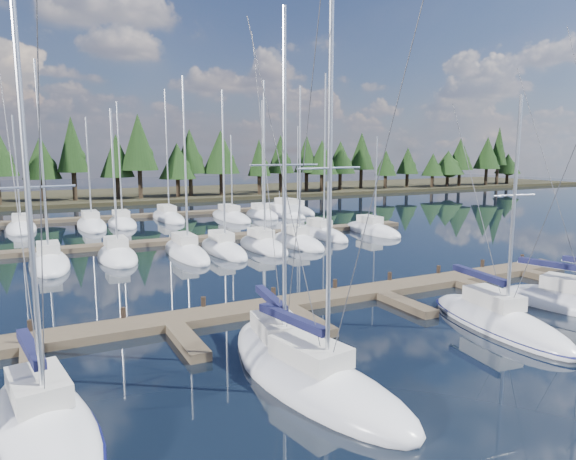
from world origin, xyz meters
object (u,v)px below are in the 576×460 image
front_sailboat_3 (281,355)px  front_sailboat_4 (498,322)px  main_dock (287,308)px  motor_yacht_right (284,213)px  front_sailboat_5 (576,305)px  front_sailboat_2 (318,384)px  front_sailboat_1 (43,425)px

front_sailboat_3 → front_sailboat_4: bearing=-6.0°
main_dock → front_sailboat_3: bearing=-118.9°
main_dock → motor_yacht_right: bearing=63.8°
front_sailboat_3 → front_sailboat_5: size_ratio=1.05×
front_sailboat_5 → front_sailboat_3: bearing=176.4°
front_sailboat_2 → front_sailboat_5: front_sailboat_2 is taller
main_dock → front_sailboat_3: front_sailboat_3 is taller
front_sailboat_3 → front_sailboat_4: size_ratio=1.23×
main_dock → front_sailboat_4: 10.39m
front_sailboat_1 → front_sailboat_5: size_ratio=0.99×
front_sailboat_1 → front_sailboat_2: size_ratio=0.94×
front_sailboat_2 → motor_yacht_right: 48.26m
main_dock → front_sailboat_4: front_sailboat_4 is taller
front_sailboat_2 → motor_yacht_right: bearing=64.9°
motor_yacht_right → front_sailboat_4: bearing=-102.7°
main_dock → front_sailboat_2: front_sailboat_2 is taller
front_sailboat_5 → main_dock: bearing=154.1°
front_sailboat_1 → front_sailboat_4: bearing=1.1°
front_sailboat_1 → front_sailboat_4: (19.64, 0.38, -0.01)m
front_sailboat_2 → front_sailboat_4: (10.97, 1.75, -0.01)m
main_dock → front_sailboat_3: (-3.12, -5.64, 0.09)m
main_dock → front_sailboat_2: (-3.10, -8.53, 0.08)m
front_sailboat_3 → motor_yacht_right: bearing=63.4°
front_sailboat_3 → front_sailboat_4: front_sailboat_3 is taller
front_sailboat_4 → front_sailboat_1: bearing=-178.9°
motor_yacht_right → front_sailboat_2: bearing=-115.1°
front_sailboat_4 → front_sailboat_5: 5.93m
front_sailboat_2 → front_sailboat_3: 2.89m
front_sailboat_4 → front_sailboat_5: size_ratio=0.85×
front_sailboat_1 → front_sailboat_3: size_ratio=0.94×
front_sailboat_1 → motor_yacht_right: (29.10, 42.35, 0.16)m
front_sailboat_2 → front_sailboat_4: size_ratio=1.22×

